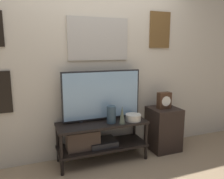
{
  "coord_description": "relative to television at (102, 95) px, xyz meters",
  "views": [
    {
      "loc": [
        -0.85,
        -2.35,
        1.47
      ],
      "look_at": [
        0.14,
        0.25,
        0.96
      ],
      "focal_mm": 35.0,
      "sensor_mm": 36.0,
      "label": 1
    }
  ],
  "objects": [
    {
      "name": "wall_back",
      "position": [
        -0.04,
        0.17,
        0.48
      ],
      "size": [
        6.4,
        0.08,
        2.7
      ],
      "color": "beige",
      "rests_on": "ground_plane"
    },
    {
      "name": "media_console",
      "position": [
        -0.13,
        -0.09,
        -0.54
      ],
      "size": [
        1.18,
        0.42,
        0.53
      ],
      "color": "black",
      "rests_on": "ground_plane"
    },
    {
      "name": "side_table",
      "position": [
        0.92,
        -0.09,
        -0.56
      ],
      "size": [
        0.42,
        0.41,
        0.63
      ],
      "color": "black",
      "rests_on": "ground_plane"
    },
    {
      "name": "vase_wide_bowl",
      "position": [
        0.38,
        -0.17,
        -0.3
      ],
      "size": [
        0.21,
        0.21,
        0.09
      ],
      "color": "beige",
      "rests_on": "media_console"
    },
    {
      "name": "television",
      "position": [
        0.0,
        0.0,
        0.0
      ],
      "size": [
        1.07,
        0.05,
        0.67
      ],
      "color": "black",
      "rests_on": "media_console"
    },
    {
      "name": "vase_slim_bronze",
      "position": [
        0.19,
        -0.23,
        -0.23
      ],
      "size": [
        0.08,
        0.08,
        0.24
      ],
      "color": "#4C5647",
      "rests_on": "media_console"
    },
    {
      "name": "vase_tall_ceramic",
      "position": [
        0.07,
        -0.16,
        -0.23
      ],
      "size": [
        0.12,
        0.12,
        0.22
      ],
      "color": "#2D4251",
      "rests_on": "media_console"
    },
    {
      "name": "ground_plane",
      "position": [
        -0.03,
        -0.34,
        -0.88
      ],
      "size": [
        12.0,
        12.0,
        0.0
      ],
      "primitive_type": "plane",
      "color": "#997F60"
    },
    {
      "name": "mantel_clock",
      "position": [
        0.91,
        -0.1,
        -0.13
      ],
      "size": [
        0.19,
        0.11,
        0.24
      ],
      "color": "#422819",
      "rests_on": "side_table"
    }
  ]
}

